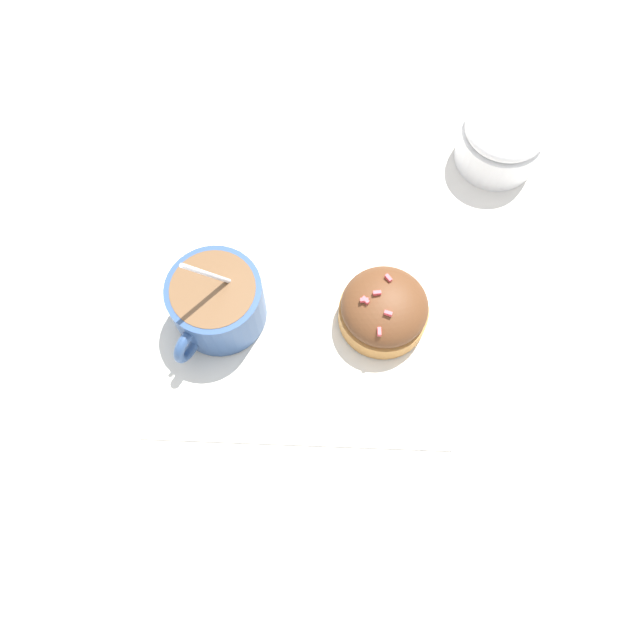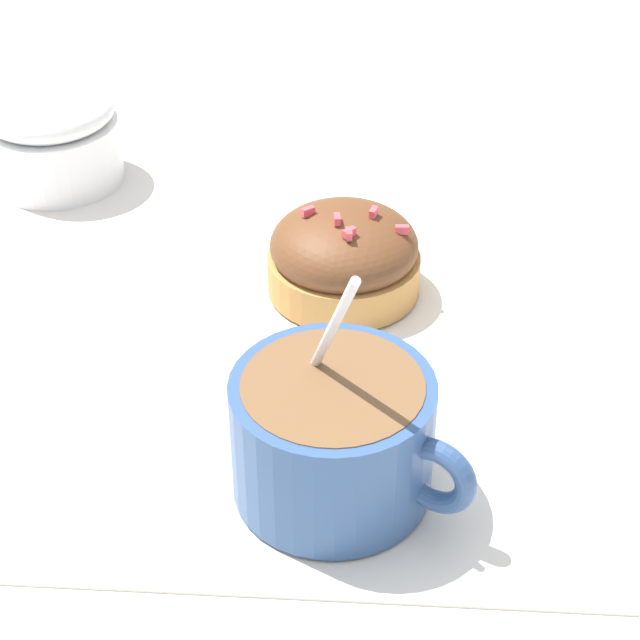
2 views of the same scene
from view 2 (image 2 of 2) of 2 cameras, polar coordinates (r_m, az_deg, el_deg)
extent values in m
plane|color=silver|center=(0.52, 0.53, -3.16)|extent=(3.00, 3.00, 0.00)
cube|color=white|center=(0.52, 0.53, -3.03)|extent=(0.30, 0.28, 0.00)
cylinder|color=#335184|center=(0.45, 0.65, -6.26)|extent=(0.08, 0.08, 0.06)
cylinder|color=brown|center=(0.43, 0.67, -3.95)|extent=(0.07, 0.07, 0.01)
torus|color=#335184|center=(0.43, 6.15, -8.26)|extent=(0.02, 0.04, 0.04)
ellipsoid|color=silver|center=(0.44, 2.02, -9.84)|extent=(0.03, 0.03, 0.01)
cylinder|color=silver|center=(0.43, -0.02, -1.84)|extent=(0.05, 0.04, 0.11)
cylinder|color=#C18442|center=(0.57, 1.27, 2.57)|extent=(0.08, 0.08, 0.02)
ellipsoid|color=brown|center=(0.57, 1.29, 4.02)|extent=(0.08, 0.08, 0.04)
cube|color=#EA4C56|center=(0.54, 1.14, 4.65)|extent=(0.01, 0.00, 0.00)
cube|color=#EA4C56|center=(0.56, 2.87, 5.76)|extent=(0.01, 0.00, 0.00)
cube|color=#EA4C56|center=(0.55, 4.40, 4.83)|extent=(0.00, 0.01, 0.00)
cube|color=#EA4C56|center=(0.54, 1.55, 4.68)|extent=(0.01, 0.01, 0.00)
cube|color=#EA4C56|center=(0.56, -0.64, 5.81)|extent=(0.01, 0.01, 0.00)
cube|color=#EA4C56|center=(0.55, 0.92, 5.39)|extent=(0.01, 0.00, 0.00)
cylinder|color=white|center=(0.70, -13.94, 8.74)|extent=(0.08, 0.08, 0.04)
ellipsoid|color=white|center=(0.69, -14.29, 10.85)|extent=(0.08, 0.08, 0.03)
camera|label=1|loc=(0.52, 47.76, 52.98)|focal=35.00mm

